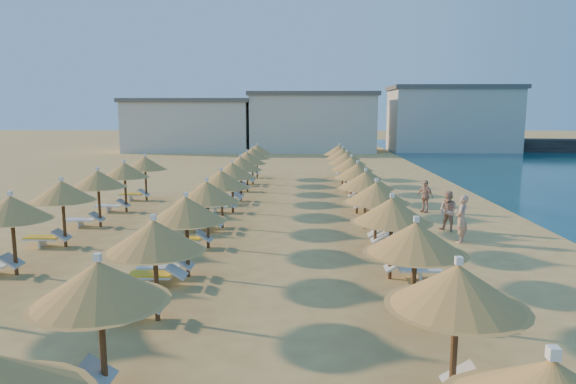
{
  "coord_description": "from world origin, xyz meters",
  "views": [
    {
      "loc": [
        -0.56,
        -19.89,
        5.14
      ],
      "look_at": [
        -1.32,
        4.0,
        1.3
      ],
      "focal_mm": 32.0,
      "sensor_mm": 36.0,
      "label": 1
    }
  ],
  "objects_px": {
    "beachgoer_c": "(425,196)",
    "beachgoer_a": "(461,219)",
    "parasol_row_east": "(365,181)",
    "beachgoer_b": "(449,211)",
    "jetty": "(539,145)",
    "parasol_row_west": "(221,181)"
  },
  "relations": [
    {
      "from": "jetty",
      "to": "parasol_row_west",
      "type": "distance_m",
      "value": 54.51
    },
    {
      "from": "parasol_row_east",
      "to": "parasol_row_west",
      "type": "distance_m",
      "value": 6.24
    },
    {
      "from": "parasol_row_west",
      "to": "parasol_row_east",
      "type": "bearing_deg",
      "value": 0.0
    },
    {
      "from": "beachgoer_c",
      "to": "beachgoer_b",
      "type": "height_order",
      "value": "beachgoer_b"
    },
    {
      "from": "jetty",
      "to": "parasol_row_east",
      "type": "xyz_separation_m",
      "value": [
        -26.82,
        -43.32,
        1.35
      ]
    },
    {
      "from": "parasol_row_east",
      "to": "beachgoer_b",
      "type": "height_order",
      "value": "parasol_row_east"
    },
    {
      "from": "jetty",
      "to": "parasol_row_east",
      "type": "distance_m",
      "value": 50.97
    },
    {
      "from": "parasol_row_east",
      "to": "beachgoer_b",
      "type": "relative_size",
      "value": 20.75
    },
    {
      "from": "jetty",
      "to": "parasol_row_east",
      "type": "height_order",
      "value": "parasol_row_east"
    },
    {
      "from": "jetty",
      "to": "beachgoer_a",
      "type": "distance_m",
      "value": 51.17
    },
    {
      "from": "jetty",
      "to": "beachgoer_c",
      "type": "distance_m",
      "value": 45.92
    },
    {
      "from": "beachgoer_a",
      "to": "beachgoer_b",
      "type": "relative_size",
      "value": 1.08
    },
    {
      "from": "parasol_row_west",
      "to": "jetty",
      "type": "bearing_deg",
      "value": 52.65
    },
    {
      "from": "jetty",
      "to": "parasol_row_west",
      "type": "height_order",
      "value": "parasol_row_west"
    },
    {
      "from": "beachgoer_c",
      "to": "beachgoer_a",
      "type": "height_order",
      "value": "beachgoer_a"
    },
    {
      "from": "parasol_row_west",
      "to": "beachgoer_c",
      "type": "relative_size",
      "value": 21.86
    },
    {
      "from": "jetty",
      "to": "beachgoer_b",
      "type": "distance_m",
      "value": 49.52
    },
    {
      "from": "parasol_row_east",
      "to": "beachgoer_b",
      "type": "bearing_deg",
      "value": -5.92
    },
    {
      "from": "beachgoer_b",
      "to": "parasol_row_east",
      "type": "bearing_deg",
      "value": -141.19
    },
    {
      "from": "jetty",
      "to": "beachgoer_a",
      "type": "xyz_separation_m",
      "value": [
        -23.33,
        -45.55,
        0.19
      ]
    },
    {
      "from": "beachgoer_c",
      "to": "beachgoer_b",
      "type": "bearing_deg",
      "value": -35.3
    },
    {
      "from": "beachgoer_a",
      "to": "beachgoer_b",
      "type": "xyz_separation_m",
      "value": [
        0.02,
        1.86,
        -0.07
      ]
    }
  ]
}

